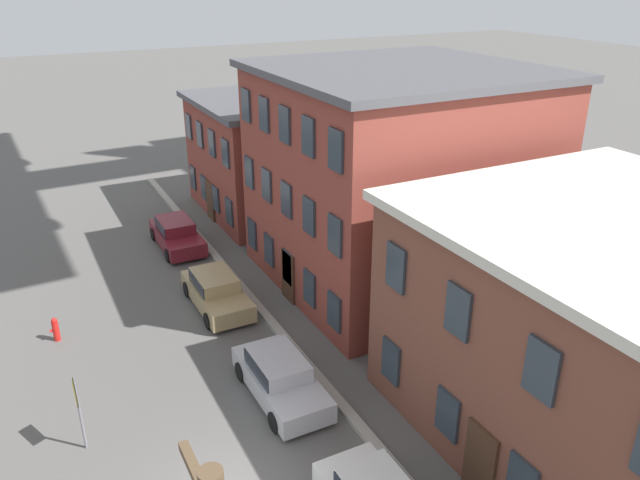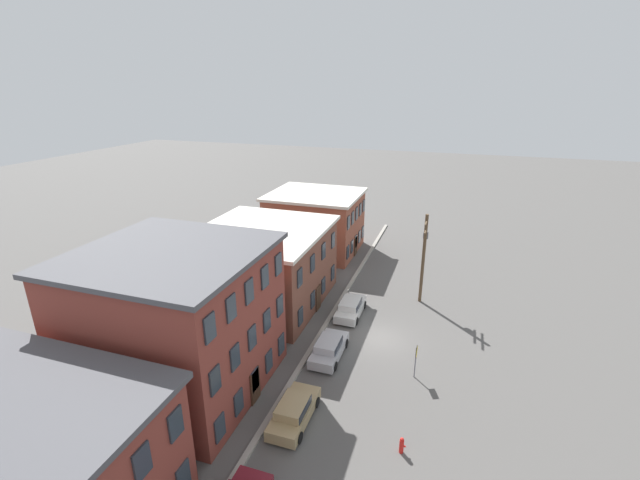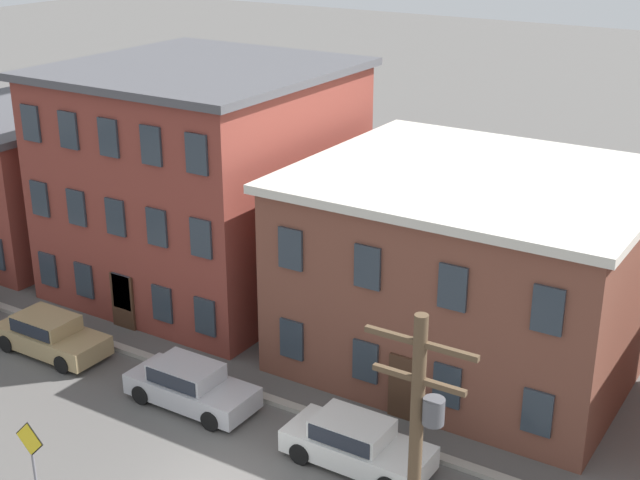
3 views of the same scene
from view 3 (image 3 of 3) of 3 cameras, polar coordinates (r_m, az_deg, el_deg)
name	(u,v)px [view 3 (image 3 of 3)]	position (r m, az deg, el deg)	size (l,w,h in m)	color
kerb_strip	(304,411)	(29.17, -1.02, -10.90)	(56.00, 0.36, 0.16)	#9E998E
apartment_corner	(44,170)	(45.01, -17.23, 4.30)	(8.93, 11.76, 6.44)	brown
apartment_midblock	(204,178)	(37.18, -7.41, 3.97)	(10.61, 10.75, 9.34)	brown
apartment_far	(474,266)	(31.66, 9.80, -1.68)	(11.90, 10.62, 6.86)	brown
car_tan	(50,333)	(33.91, -16.91, -5.74)	(4.40, 1.92, 1.43)	tan
car_silver	(190,384)	(29.63, -8.32, -9.09)	(4.40, 1.92, 1.43)	#B7B7BC
car_white	(356,442)	(26.56, 2.30, -12.77)	(4.40, 1.92, 1.43)	silver
caution_sign	(31,448)	(25.82, -18.01, -12.56)	(1.06, 0.08, 2.50)	slate
utility_pole	(416,474)	(18.81, 6.19, -14.64)	(2.40, 0.44, 8.17)	brown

